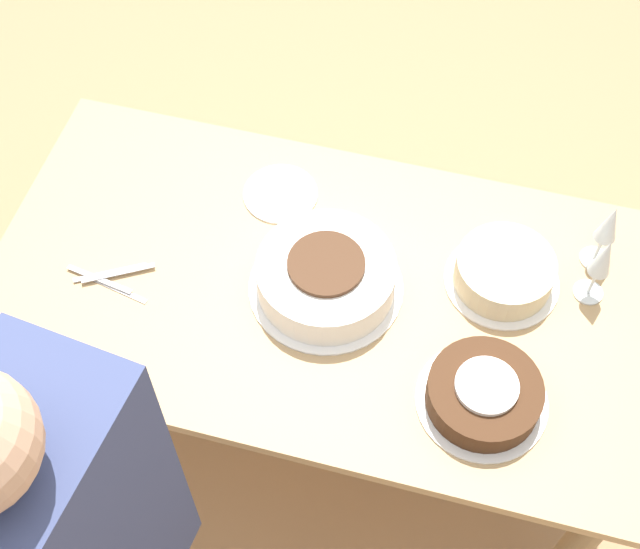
% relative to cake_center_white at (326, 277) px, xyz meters
% --- Properties ---
extents(ground_plane, '(12.00, 12.00, 0.00)m').
position_rel_cake_center_white_xyz_m(ground_plane, '(-0.01, 0.00, -0.80)').
color(ground_plane, '#A87F56').
extents(dining_table, '(1.54, 0.83, 0.75)m').
position_rel_cake_center_white_xyz_m(dining_table, '(-0.01, 0.00, -0.16)').
color(dining_table, tan).
rests_on(dining_table, ground_plane).
extents(cake_center_white, '(0.36, 0.36, 0.10)m').
position_rel_cake_center_white_xyz_m(cake_center_white, '(0.00, 0.00, 0.00)').
color(cake_center_white, white).
rests_on(cake_center_white, dining_table).
extents(cake_front_chocolate, '(0.28, 0.28, 0.08)m').
position_rel_cake_center_white_xyz_m(cake_front_chocolate, '(0.39, -0.19, -0.01)').
color(cake_front_chocolate, white).
rests_on(cake_front_chocolate, dining_table).
extents(cake_back_decorated, '(0.27, 0.27, 0.08)m').
position_rel_cake_center_white_xyz_m(cake_back_decorated, '(0.39, 0.12, -0.01)').
color(cake_back_decorated, white).
rests_on(cake_back_decorated, dining_table).
extents(wine_glass_near, '(0.07, 0.07, 0.20)m').
position_rel_cake_center_white_xyz_m(wine_glass_near, '(0.58, 0.14, 0.09)').
color(wine_glass_near, silver).
rests_on(wine_glass_near, dining_table).
extents(wine_glass_far, '(0.07, 0.07, 0.19)m').
position_rel_cake_center_white_xyz_m(wine_glass_far, '(0.59, 0.24, 0.08)').
color(wine_glass_far, silver).
rests_on(wine_glass_far, dining_table).
extents(dessert_plate_left, '(0.18, 0.18, 0.01)m').
position_rel_cake_center_white_xyz_m(dessert_plate_left, '(-0.18, 0.24, -0.04)').
color(dessert_plate_left, white).
rests_on(dessert_plate_left, dining_table).
extents(fork_pile, '(0.21, 0.11, 0.01)m').
position_rel_cake_center_white_xyz_m(fork_pile, '(-0.49, -0.10, -0.04)').
color(fork_pile, silver).
rests_on(fork_pile, dining_table).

